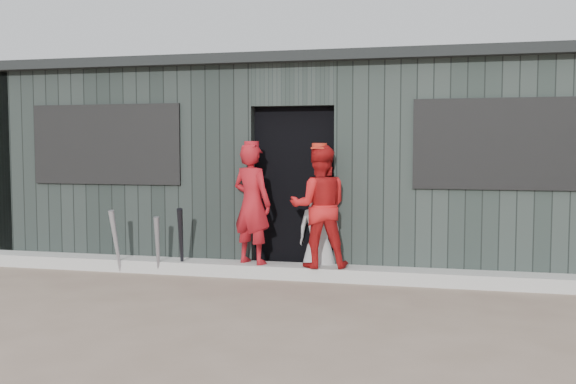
% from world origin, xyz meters
% --- Properties ---
extents(ground, '(80.00, 80.00, 0.00)m').
position_xyz_m(ground, '(0.00, 0.00, 0.00)').
color(ground, '#715D4E').
rests_on(ground, ground).
extents(curb, '(8.00, 0.36, 0.15)m').
position_xyz_m(curb, '(0.00, 1.82, 0.07)').
color(curb, '#A3A39E').
rests_on(curb, ground).
extents(bat_left, '(0.10, 0.24, 0.78)m').
position_xyz_m(bat_left, '(-2.06, 1.57, 0.39)').
color(bat_left, '#9D9CA5').
rests_on(bat_left, ground).
extents(bat_mid, '(0.12, 0.21, 0.71)m').
position_xyz_m(bat_mid, '(-1.54, 1.61, 0.35)').
color(bat_mid, gray).
rests_on(bat_mid, ground).
extents(bat_right, '(0.18, 0.37, 0.82)m').
position_xyz_m(bat_right, '(-1.26, 1.65, 0.41)').
color(bat_right, black).
rests_on(bat_right, ground).
extents(player_red_left, '(0.60, 0.51, 1.41)m').
position_xyz_m(player_red_left, '(-0.44, 1.82, 0.85)').
color(player_red_left, maroon).
rests_on(player_red_left, curb).
extents(player_red_right, '(0.77, 0.66, 1.39)m').
position_xyz_m(player_red_right, '(0.37, 1.77, 0.84)').
color(player_red_right, red).
rests_on(player_red_right, curb).
extents(player_grey_back, '(0.56, 0.40, 1.09)m').
position_xyz_m(player_grey_back, '(0.33, 2.02, 0.54)').
color(player_grey_back, '#A3A3A3').
rests_on(player_grey_back, ground).
extents(dugout, '(8.30, 3.30, 2.62)m').
position_xyz_m(dugout, '(-0.00, 3.50, 1.29)').
color(dugout, black).
rests_on(dugout, ground).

